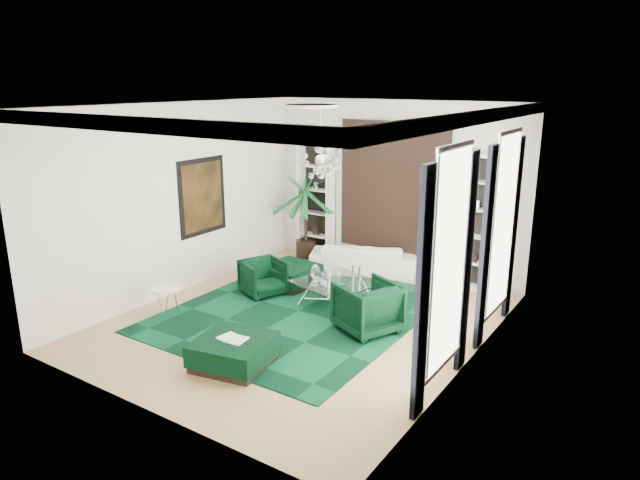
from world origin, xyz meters
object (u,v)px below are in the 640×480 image
Objects in this scene: side_table at (168,302)px; sofa at (363,258)px; coffee_table at (336,293)px; ottoman_front at (234,352)px; ottoman_side at (290,275)px; armchair_right at (368,307)px; armchair_left at (263,278)px; palm at (306,204)px.

sofa is at bearing 66.39° from side_table.
side_table reaches higher than coffee_table.
sofa reaches higher than ottoman_front.
ottoman_side is at bearing 69.73° from side_table.
side_table is (-2.28, -2.18, 0.03)m from coffee_table.
sofa is 3.12m from armchair_right.
coffee_table reaches higher than ottoman_side.
armchair_right is 2.46m from ottoman_front.
armchair_left is 2.63m from armchair_right.
armchair_right is at bearing -41.27° from palm.
palm reaches higher than side_table.
ottoman_front is at bearing -89.84° from coffee_table.
ottoman_side is at bearing 11.85° from armchair_left.
side_table is 0.20× the size of palm.
sofa reaches higher than coffee_table.
armchair_left is at bearing -101.19° from ottoman_side.
side_table is 4.46m from palm.
armchair_right is 4.49m from palm.
armchair_right reaches higher than side_table.
side_table is at bearing 161.40° from ottoman_front.
ottoman_side reaches higher than ottoman_front.
side_table is (-0.93, -2.52, 0.04)m from ottoman_side.
ottoman_front is at bearing -18.60° from side_table.
sofa is 1.80m from ottoman_side.
armchair_left is 0.30× the size of palm.
palm is (-2.20, 2.15, 1.11)m from coffee_table.
coffee_table is (1.49, 0.38, -0.13)m from armchair_left.
palm reaches higher than sofa.
ottoman_side is 0.38× the size of palm.
coffee_table is at bearing -52.61° from armchair_left.
ottoman_front is (1.35, -3.29, -0.01)m from ottoman_side.
sofa is 2.38× the size of armchair_right.
ottoman_side is (-0.86, -1.58, -0.11)m from sofa.
armchair_right reaches higher than ottoman_front.
palm is at bearing 88.99° from side_table.
armchair_left is at bearing 42.06° from sofa.
coffee_table is 0.49× the size of palm.
sofa is at bearing -124.36° from armchair_right.
palm reaches higher than armchair_right.
coffee_table is 2.44× the size of side_table.
sofa reaches higher than side_table.
ottoman_side is at bearing 37.02° from sofa.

